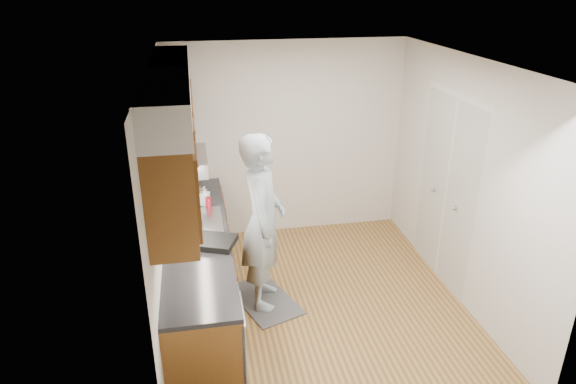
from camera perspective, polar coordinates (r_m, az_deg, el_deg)
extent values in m
plane|color=olive|center=(5.57, 3.27, -12.12)|extent=(3.50, 3.50, 0.00)
plane|color=white|center=(4.61, 3.99, 14.20)|extent=(3.50, 3.50, 0.00)
cube|color=silver|center=(4.83, -13.92, -1.52)|extent=(0.02, 3.50, 2.50)
cube|color=silver|center=(5.50, 18.93, 0.93)|extent=(0.02, 3.50, 2.50)
cube|color=silver|center=(6.56, -0.12, 5.72)|extent=(3.00, 0.02, 2.50)
cube|color=brown|center=(5.20, -9.74, -9.33)|extent=(0.60, 2.80, 0.90)
cube|color=black|center=(4.97, -10.28, -4.75)|extent=(0.63, 2.80, 0.04)
cube|color=#B2B2B7|center=(5.16, -10.14, -4.01)|extent=(0.48, 0.68, 0.14)
cube|color=#B2B2B7|center=(5.13, -10.18, -3.47)|extent=(0.52, 0.72, 0.01)
cube|color=#B2B2B7|center=(4.30, -5.21, -16.52)|extent=(0.03, 0.60, 0.80)
cube|color=brown|center=(4.62, -12.55, 5.13)|extent=(0.33, 2.80, 0.75)
cube|color=silver|center=(4.49, -13.14, 11.50)|extent=(0.35, 2.80, 0.30)
cube|color=#A5A5AA|center=(5.57, -11.35, 3.35)|extent=(0.46, 0.75, 0.16)
cube|color=silver|center=(5.82, 17.16, -0.03)|extent=(0.02, 1.22, 2.05)
cube|color=#565658|center=(5.59, -2.63, -11.87)|extent=(0.78, 0.99, 0.02)
imported|color=#98ADB9|center=(5.06, -2.85, -2.11)|extent=(0.61, 0.81, 2.08)
imported|color=silver|center=(5.41, -10.83, -0.55)|extent=(0.14, 0.14, 0.28)
imported|color=silver|center=(5.50, -9.26, -0.43)|extent=(0.12, 0.12, 0.21)
cylinder|color=#A81C2A|center=(5.43, -8.80, -1.20)|extent=(0.09, 0.09, 0.12)
cylinder|color=#A5A5AA|center=(5.61, -9.30, -0.36)|extent=(0.09, 0.09, 0.13)
cube|color=black|center=(4.71, -8.19, -5.52)|extent=(0.45, 0.42, 0.06)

